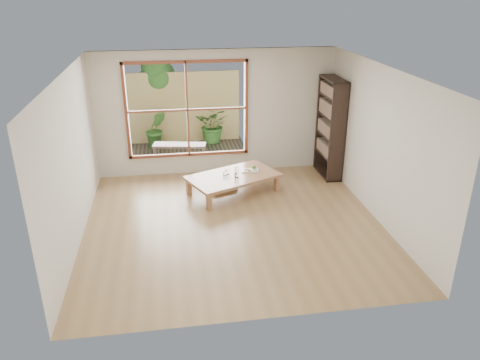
# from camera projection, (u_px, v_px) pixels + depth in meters

# --- Properties ---
(ground) EXTENTS (5.00, 5.00, 0.00)m
(ground) POSITION_uv_depth(u_px,v_px,m) (233.00, 223.00, 8.04)
(ground) COLOR #9F7D4F
(ground) RESTS_ON ground
(low_table) EXTENTS (1.95, 1.57, 0.37)m
(low_table) POSITION_uv_depth(u_px,v_px,m) (233.00, 177.00, 9.07)
(low_table) COLOR tan
(low_table) RESTS_ON ground
(floor_cushion) EXTENTS (0.72, 0.72, 0.08)m
(floor_cushion) POSITION_uv_depth(u_px,v_px,m) (219.00, 186.00, 9.41)
(floor_cushion) COLOR white
(floor_cushion) RESTS_ON ground
(bookshelf) EXTENTS (0.33, 0.93, 2.06)m
(bookshelf) POSITION_uv_depth(u_px,v_px,m) (330.00, 128.00, 9.69)
(bookshelf) COLOR black
(bookshelf) RESTS_ON ground
(glass_tall) EXTENTS (0.08, 0.08, 0.14)m
(glass_tall) POSITION_uv_depth(u_px,v_px,m) (237.00, 174.00, 8.93)
(glass_tall) COLOR silver
(glass_tall) RESTS_ON low_table
(glass_mid) EXTENTS (0.08, 0.08, 0.11)m
(glass_mid) POSITION_uv_depth(u_px,v_px,m) (237.00, 170.00, 9.15)
(glass_mid) COLOR silver
(glass_mid) RESTS_ON low_table
(glass_short) EXTENTS (0.08, 0.08, 0.10)m
(glass_short) POSITION_uv_depth(u_px,v_px,m) (227.00, 172.00, 9.08)
(glass_short) COLOR silver
(glass_short) RESTS_ON low_table
(glass_small) EXTENTS (0.07, 0.07, 0.09)m
(glass_small) POSITION_uv_depth(u_px,v_px,m) (225.00, 173.00, 9.02)
(glass_small) COLOR silver
(glass_small) RESTS_ON low_table
(food_tray) EXTENTS (0.35, 0.28, 0.10)m
(food_tray) POSITION_uv_depth(u_px,v_px,m) (251.00, 170.00, 9.25)
(food_tray) COLOR white
(food_tray) RESTS_ON low_table
(deck) EXTENTS (2.80, 2.00, 0.05)m
(deck) POSITION_uv_depth(u_px,v_px,m) (187.00, 155.00, 11.19)
(deck) COLOR #3E372D
(deck) RESTS_ON ground
(garden_bench) EXTENTS (1.24, 0.56, 0.38)m
(garden_bench) POSITION_uv_depth(u_px,v_px,m) (180.00, 147.00, 10.70)
(garden_bench) COLOR black
(garden_bench) RESTS_ON deck
(bamboo_fence) EXTENTS (2.80, 0.06, 1.80)m
(bamboo_fence) POSITION_uv_depth(u_px,v_px,m) (184.00, 108.00, 11.74)
(bamboo_fence) COLOR tan
(bamboo_fence) RESTS_ON ground
(shrub_right) EXTENTS (1.01, 0.94, 0.92)m
(shrub_right) POSITION_uv_depth(u_px,v_px,m) (214.00, 125.00, 11.82)
(shrub_right) COLOR #346B27
(shrub_right) RESTS_ON deck
(shrub_left) EXTENTS (0.60, 0.53, 0.94)m
(shrub_left) POSITION_uv_depth(u_px,v_px,m) (156.00, 129.00, 11.46)
(shrub_left) COLOR #346B27
(shrub_left) RESTS_ON deck
(garden_tree) EXTENTS (1.04, 0.85, 2.22)m
(garden_tree) POSITION_uv_depth(u_px,v_px,m) (155.00, 77.00, 11.63)
(garden_tree) COLOR #4C3D2D
(garden_tree) RESTS_ON ground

